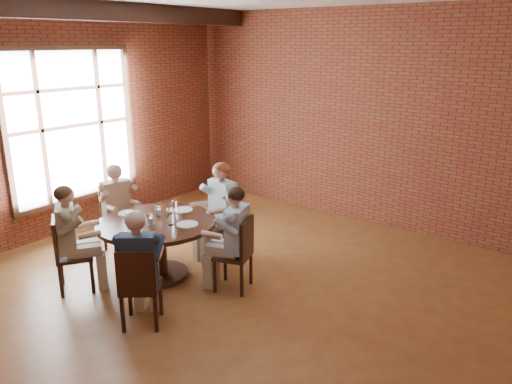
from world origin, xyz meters
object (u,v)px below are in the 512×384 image
Objects in this scene: chair_c at (117,217)px; diner_e at (140,269)px; diner_a at (233,239)px; smartphone at (153,238)px; diner_b at (220,211)px; chair_e at (139,285)px; chair_b at (225,220)px; diner_d at (73,239)px; chair_d at (67,251)px; dining_table at (158,238)px; diner_c at (118,209)px; chair_a at (239,251)px.

chair_c is 2.12m from diner_e.
diner_a is 8.90× the size of smartphone.
chair_c is (-1.30, -0.72, -0.17)m from diner_b.
diner_b is 1.96m from chair_e.
diner_d is at bearing -100.34° from chair_b.
dining_table is at bearing -90.00° from chair_d.
smartphone is (0.99, 0.49, 0.25)m from chair_d.
chair_c is at bearing 153.13° from smartphone.
chair_b is (0.21, 1.03, -0.02)m from dining_table.
diner_c is 8.76× the size of smartphone.
chair_d is 1.02× the size of chair_e.
diner_b is at bearing -79.41° from diner_d.
diner_c is 1.16m from diner_d.
dining_table is 0.62m from smartphone.
diner_b reaches higher than chair_a.
chair_b is at bearing -114.65° from diner_e.
dining_table is at bearing -90.00° from diner_b.
diner_e is (-0.05, 0.06, 0.14)m from chair_e.
chair_a is (1.02, 0.36, -0.03)m from dining_table.
dining_table is 1.60× the size of chair_d.
dining_table is at bearing -90.00° from chair_b.
diner_e reaches higher than diner_c.
chair_e is (1.87, -1.14, 0.00)m from chair_c.
diner_e is (1.28, 0.04, 0.13)m from chair_d.
chair_b reaches higher than smartphone.
diner_a is at bearing 49.89° from smartphone.
diner_c is at bearing -34.61° from chair_d.
chair_a is 6.32× the size of smartphone.
diner_a is at bearing -74.96° from diner_c.
diner_b is at bearing 78.72° from dining_table.
diner_a is at bearing -90.00° from chair_a.
smartphone is at bearing -120.87° from chair_d.
chair_a is at bearing -74.91° from chair_c.
diner_b is 1.92m from diner_d.
smartphone is (0.22, -1.36, 0.09)m from diner_b.
smartphone is (1.45, -0.62, 0.13)m from diner_c.
smartphone is (-0.29, 0.45, 0.12)m from diner_e.
diner_a is at bearing 19.46° from dining_table.
chair_e is at bearing -148.06° from chair_d.
smartphone is at bearing -57.89° from chair_a.
chair_b is at bearing 90.00° from diner_b.
chair_a reaches higher than chair_c.
chair_a is 1.27m from diner_e.
chair_d reaches higher than smartphone.
dining_table is 1.08m from chair_a.
diner_c is at bearing -70.87° from diner_e.
smartphone is at bearing -70.66° from chair_b.
diner_d is 1.30m from chair_e.
diner_c is (-1.25, -0.82, 0.12)m from chair_b.
dining_table is at bearing 130.92° from smartphone.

